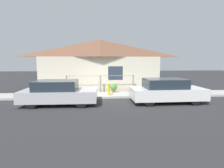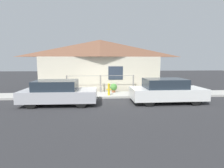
{
  "view_description": "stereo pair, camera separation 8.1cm",
  "coord_description": "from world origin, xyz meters",
  "px_view_note": "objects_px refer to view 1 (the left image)",
  "views": [
    {
      "loc": [
        -0.2,
        -10.92,
        2.42
      ],
      "look_at": [
        0.73,
        0.3,
        0.9
      ],
      "focal_mm": 28.0,
      "sensor_mm": 36.0,
      "label": 1
    },
    {
      "loc": [
        -0.12,
        -10.93,
        2.42
      ],
      "look_at": [
        0.73,
        0.3,
        0.9
      ],
      "focal_mm": 28.0,
      "sensor_mm": 36.0,
      "label": 2
    }
  ],
  "objects_px": {
    "potted_plant_by_fence": "(73,90)",
    "potted_plant_corner": "(158,88)",
    "fire_hydrant": "(109,89)",
    "potted_plant_near_hydrant": "(114,87)",
    "car_left": "(59,93)",
    "car_right": "(166,91)"
  },
  "relations": [
    {
      "from": "car_left",
      "to": "potted_plant_near_hydrant",
      "type": "relative_size",
      "value": 6.38
    },
    {
      "from": "car_left",
      "to": "potted_plant_by_fence",
      "type": "xyz_separation_m",
      "value": [
        0.48,
        2.37,
        -0.24
      ]
    },
    {
      "from": "car_left",
      "to": "potted_plant_corner",
      "type": "distance_m",
      "value": 6.84
    },
    {
      "from": "potted_plant_near_hydrant",
      "to": "potted_plant_by_fence",
      "type": "bearing_deg",
      "value": -171.69
    },
    {
      "from": "potted_plant_by_fence",
      "to": "car_right",
      "type": "bearing_deg",
      "value": -22.88
    },
    {
      "from": "potted_plant_by_fence",
      "to": "potted_plant_corner",
      "type": "xyz_separation_m",
      "value": [
        5.95,
        -0.02,
        0.06
      ]
    },
    {
      "from": "car_left",
      "to": "car_right",
      "type": "xyz_separation_m",
      "value": [
        6.09,
        -0.0,
        0.02
      ]
    },
    {
      "from": "car_right",
      "to": "potted_plant_near_hydrant",
      "type": "distance_m",
      "value": 3.96
    },
    {
      "from": "potted_plant_corner",
      "to": "potted_plant_near_hydrant",
      "type": "bearing_deg",
      "value": 172.3
    },
    {
      "from": "potted_plant_by_fence",
      "to": "potted_plant_corner",
      "type": "relative_size",
      "value": 0.81
    },
    {
      "from": "car_left",
      "to": "fire_hydrant",
      "type": "bearing_deg",
      "value": 32.13
    },
    {
      "from": "car_left",
      "to": "potted_plant_corner",
      "type": "height_order",
      "value": "car_left"
    },
    {
      "from": "potted_plant_corner",
      "to": "car_left",
      "type": "bearing_deg",
      "value": -159.89
    },
    {
      "from": "car_left",
      "to": "potted_plant_by_fence",
      "type": "height_order",
      "value": "car_left"
    },
    {
      "from": "car_right",
      "to": "fire_hydrant",
      "type": "height_order",
      "value": "car_right"
    },
    {
      "from": "car_left",
      "to": "car_right",
      "type": "bearing_deg",
      "value": 1.02
    },
    {
      "from": "potted_plant_near_hydrant",
      "to": "potted_plant_by_fence",
      "type": "height_order",
      "value": "potted_plant_near_hydrant"
    },
    {
      "from": "fire_hydrant",
      "to": "potted_plant_near_hydrant",
      "type": "distance_m",
      "value": 1.13
    },
    {
      "from": "potted_plant_near_hydrant",
      "to": "potted_plant_by_fence",
      "type": "distance_m",
      "value": 2.83
    },
    {
      "from": "car_right",
      "to": "potted_plant_near_hydrant",
      "type": "bearing_deg",
      "value": 134.85
    },
    {
      "from": "fire_hydrant",
      "to": "potted_plant_by_fence",
      "type": "distance_m",
      "value": 2.48
    },
    {
      "from": "fire_hydrant",
      "to": "potted_plant_near_hydrant",
      "type": "xyz_separation_m",
      "value": [
        0.41,
        1.05,
        -0.06
      ]
    }
  ]
}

